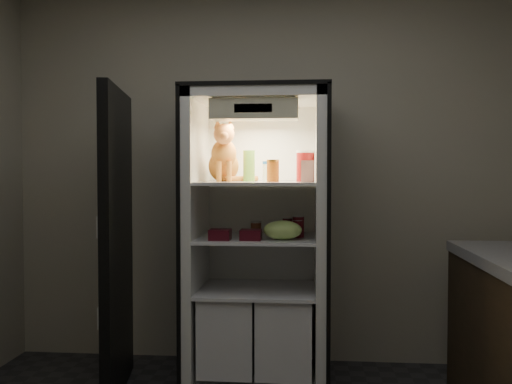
% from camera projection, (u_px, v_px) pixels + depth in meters
% --- Properties ---
extents(room_shell, '(3.60, 3.60, 3.60)m').
position_uv_depth(room_shell, '(229.00, 104.00, 2.27)').
color(room_shell, white).
rests_on(room_shell, floor).
extents(refrigerator, '(0.90, 0.72, 1.88)m').
position_uv_depth(refrigerator, '(258.00, 259.00, 3.68)').
color(refrigerator, white).
rests_on(refrigerator, floor).
extents(fridge_door, '(0.20, 0.87, 1.85)m').
position_uv_depth(fridge_door, '(117.00, 244.00, 3.46)').
color(fridge_door, black).
rests_on(fridge_door, floor).
extents(tabby_cat, '(0.35, 0.38, 0.40)m').
position_uv_depth(tabby_cat, '(224.00, 159.00, 3.66)').
color(tabby_cat, orange).
rests_on(tabby_cat, refrigerator).
extents(parmesan_shaker, '(0.08, 0.08, 0.20)m').
position_uv_depth(parmesan_shaker, '(249.00, 166.00, 3.63)').
color(parmesan_shaker, '#258828').
rests_on(parmesan_shaker, refrigerator).
extents(mayo_tub, '(0.09, 0.09, 0.13)m').
position_uv_depth(mayo_tub, '(270.00, 171.00, 3.69)').
color(mayo_tub, white).
rests_on(mayo_tub, refrigerator).
extents(salsa_jar, '(0.08, 0.08, 0.14)m').
position_uv_depth(salsa_jar, '(273.00, 171.00, 3.52)').
color(salsa_jar, maroon).
rests_on(salsa_jar, refrigerator).
extents(pepper_jar, '(0.12, 0.12, 0.20)m').
position_uv_depth(pepper_jar, '(305.00, 166.00, 3.61)').
color(pepper_jar, '#A11A15').
rests_on(pepper_jar, refrigerator).
extents(cream_carton, '(0.08, 0.08, 0.13)m').
position_uv_depth(cream_carton, '(307.00, 171.00, 3.43)').
color(cream_carton, silver).
rests_on(cream_carton, refrigerator).
extents(soda_can_a, '(0.06, 0.06, 0.12)m').
position_uv_depth(soda_can_a, '(287.00, 227.00, 3.65)').
color(soda_can_a, black).
rests_on(soda_can_a, refrigerator).
extents(soda_can_b, '(0.07, 0.07, 0.13)m').
position_uv_depth(soda_can_b, '(298.00, 227.00, 3.58)').
color(soda_can_b, black).
rests_on(soda_can_b, refrigerator).
extents(soda_can_c, '(0.06, 0.06, 0.11)m').
position_uv_depth(soda_can_c, '(298.00, 229.00, 3.56)').
color(soda_can_c, black).
rests_on(soda_can_c, refrigerator).
extents(condiment_jar, '(0.07, 0.07, 0.10)m').
position_uv_depth(condiment_jar, '(256.00, 229.00, 3.65)').
color(condiment_jar, brown).
rests_on(condiment_jar, refrigerator).
extents(grape_bag, '(0.23, 0.17, 0.12)m').
position_uv_depth(grape_bag, '(283.00, 230.00, 3.45)').
color(grape_bag, '#91B755').
rests_on(grape_bag, refrigerator).
extents(berry_box_left, '(0.13, 0.13, 0.06)m').
position_uv_depth(berry_box_left, '(220.00, 235.00, 3.45)').
color(berry_box_left, '#4D0C13').
rests_on(berry_box_left, refrigerator).
extents(berry_box_right, '(0.13, 0.13, 0.06)m').
position_uv_depth(berry_box_right, '(251.00, 235.00, 3.44)').
color(berry_box_right, '#4D0C13').
rests_on(berry_box_right, refrigerator).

